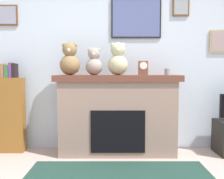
% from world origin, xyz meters
% --- Properties ---
extents(back_wall, '(5.20, 0.15, 2.60)m').
position_xyz_m(back_wall, '(0.01, 2.00, 1.31)').
color(back_wall, silver).
rests_on(back_wall, ground_plane).
extents(fireplace, '(1.64, 0.55, 1.06)m').
position_xyz_m(fireplace, '(0.19, 1.69, 0.53)').
color(fireplace, gray).
rests_on(fireplace, ground_plane).
extents(bookshelf, '(0.48, 0.16, 1.22)m').
position_xyz_m(bookshelf, '(-1.32, 1.74, 0.56)').
color(bookshelf, brown).
rests_on(bookshelf, ground_plane).
extents(candle_jar, '(0.07, 0.07, 0.09)m').
position_xyz_m(candle_jar, '(0.85, 1.68, 1.10)').
color(candle_jar, gray).
rests_on(candle_jar, fireplace).
extents(mantel_clock, '(0.12, 0.09, 0.19)m').
position_xyz_m(mantel_clock, '(0.53, 1.68, 1.15)').
color(mantel_clock, brown).
rests_on(mantel_clock, fireplace).
extents(teddy_bear_brown, '(0.27, 0.27, 0.43)m').
position_xyz_m(teddy_bear_brown, '(-0.44, 1.68, 1.25)').
color(teddy_bear_brown, olive).
rests_on(teddy_bear_brown, fireplace).
extents(teddy_bear_cream, '(0.22, 0.22, 0.36)m').
position_xyz_m(teddy_bear_cream, '(-0.12, 1.68, 1.22)').
color(teddy_bear_cream, gray).
rests_on(teddy_bear_cream, fireplace).
extents(teddy_bear_tan, '(0.27, 0.27, 0.43)m').
position_xyz_m(teddy_bear_tan, '(0.20, 1.68, 1.25)').
color(teddy_bear_tan, '#BABD93').
rests_on(teddy_bear_tan, fireplace).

